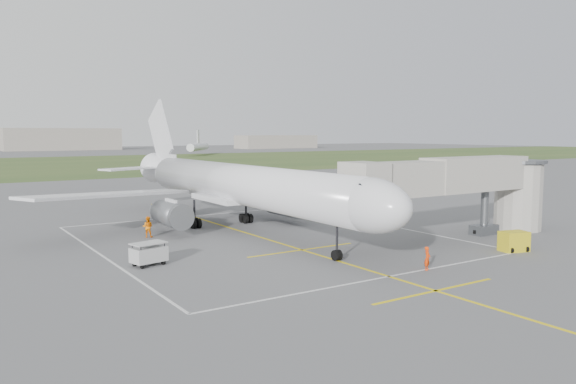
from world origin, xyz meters
TOP-DOWN VIEW (x-y plane):
  - ground at (0.00, 0.00)m, footprint 700.00×700.00m
  - grass_strip at (0.00, 130.00)m, footprint 700.00×120.00m
  - apron_markings at (0.00, -5.82)m, footprint 28.20×60.00m
  - airliner at (-0.00, 0.75)m, footprint 38.93×46.75m
  - jet_bridge at (15.72, -13.50)m, footprint 23.40×5.00m
  - gpu_unit at (13.80, -19.58)m, footprint 2.38×1.91m
  - baggage_cart at (-12.07, -8.42)m, footprint 2.61×1.89m
  - ramp_worker_nose at (3.43, -20.11)m, footprint 0.70×0.60m
  - ramp_worker_wing at (-8.48, 2.11)m, footprint 1.16×1.09m
  - distant_aircraft at (5.35, 168.37)m, footprint 155.81×42.94m

SIDE VIEW (x-z plane):
  - ground at x=0.00m, z-range 0.00..0.00m
  - apron_markings at x=0.00m, z-range 0.00..0.01m
  - grass_strip at x=0.00m, z-range 0.00..0.02m
  - gpu_unit at x=13.80m, z-range -0.01..1.57m
  - ramp_worker_nose at x=3.43m, z-range 0.00..1.62m
  - baggage_cart at x=-12.07m, z-range 0.02..1.66m
  - ramp_worker_wing at x=-8.48m, z-range 0.00..1.90m
  - distant_aircraft at x=5.35m, z-range -0.84..8.01m
  - airliner at x=0.00m, z-range -2.37..11.15m
  - jet_bridge at x=15.72m, z-range 1.14..8.34m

